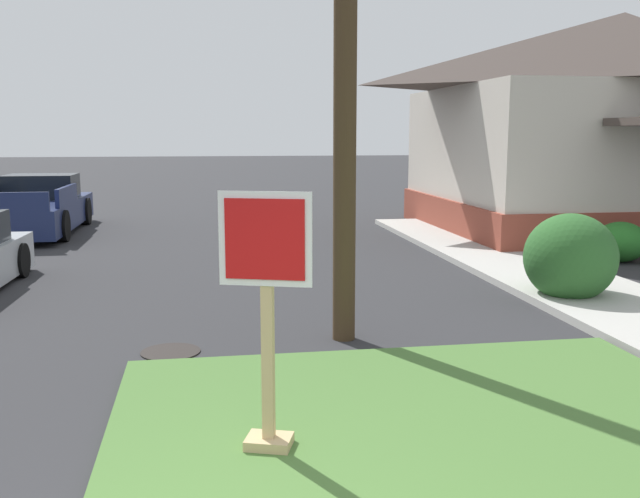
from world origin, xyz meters
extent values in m
cube|color=#477033|center=(2.14, 1.67, 0.04)|extent=(5.64, 5.60, 0.08)
cube|color=#B2AFA8|center=(6.16, 6.61, 0.06)|extent=(2.20, 19.74, 0.12)
cube|color=tan|center=(0.66, 2.06, 1.08)|extent=(0.11, 0.11, 1.99)
cube|color=tan|center=(0.66, 2.06, 0.12)|extent=(0.43, 0.38, 0.08)
cube|color=white|center=(0.65, 2.01, 1.77)|extent=(0.69, 0.24, 0.73)
cube|color=red|center=(0.64, 2.00, 1.77)|extent=(0.59, 0.21, 0.62)
cylinder|color=black|center=(-0.24, 4.97, 0.01)|extent=(0.70, 0.70, 0.02)
cylinder|color=black|center=(-3.10, 9.95, 0.31)|extent=(0.24, 0.63, 0.62)
sphere|color=red|center=(-3.38, 10.71, 0.47)|extent=(0.12, 0.12, 0.12)
cube|color=#19234C|center=(-4.10, 15.96, 0.50)|extent=(2.05, 5.51, 0.68)
cube|color=black|center=(-4.10, 16.73, 1.14)|extent=(1.79, 1.44, 0.68)
cube|color=#19234C|center=(-3.15, 14.99, 1.06)|extent=(0.11, 2.31, 0.44)
cube|color=#19234C|center=(-4.12, 13.26, 1.06)|extent=(1.82, 0.11, 0.44)
cylinder|color=black|center=(-5.05, 17.61, 0.38)|extent=(0.26, 0.76, 0.76)
cylinder|color=black|center=(-3.14, 17.60, 0.38)|extent=(0.26, 0.76, 0.76)
cylinder|color=black|center=(-3.16, 14.31, 0.38)|extent=(0.26, 0.76, 0.76)
cube|color=brown|center=(11.00, 14.10, 0.45)|extent=(9.44, 7.25, 0.90)
cube|color=beige|center=(11.00, 14.10, 2.31)|extent=(9.26, 7.10, 2.83)
pyramid|color=#423833|center=(11.00, 14.10, 4.68)|extent=(9.92, 7.61, 1.91)
ellipsoid|color=#266B24|center=(8.48, 9.67, 0.40)|extent=(1.04, 1.04, 0.81)
ellipsoid|color=#2C5F29|center=(5.73, 6.66, 0.68)|extent=(1.41, 1.41, 1.36)
camera|label=1|loc=(0.19, -3.30, 2.56)|focal=39.86mm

